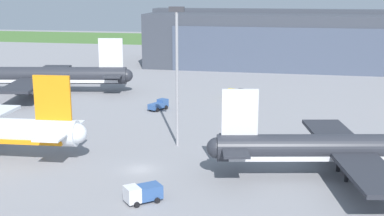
# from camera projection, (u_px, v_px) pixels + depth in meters

# --- Properties ---
(ground_plane) EXTENTS (440.00, 440.00, 0.00)m
(ground_plane) POSITION_uv_depth(u_px,v_px,m) (140.00, 170.00, 71.49)
(ground_plane) COLOR gray
(grass_field_strip) EXTENTS (440.00, 56.00, 0.08)m
(grass_field_strip) POSITION_uv_depth(u_px,v_px,m) (248.00, 41.00, 245.57)
(grass_field_strip) COLOR #456F33
(grass_field_strip) RESTS_ON ground_plane
(maintenance_hangar) EXTENTS (82.07, 34.87, 18.26)m
(maintenance_hangar) POSITION_uv_depth(u_px,v_px,m) (277.00, 39.00, 166.24)
(maintenance_hangar) COLOR #383D47
(maintenance_hangar) RESTS_ON ground_plane
(airliner_far_left) EXTENTS (47.52, 37.91, 13.25)m
(airliner_far_left) POSITION_uv_depth(u_px,v_px,m) (35.00, 76.00, 123.16)
(airliner_far_left) COLOR #282B33
(airliner_far_left) RESTS_ON ground_plane
(airliner_near_right) EXTENTS (39.55, 31.72, 12.12)m
(airliner_near_right) POSITION_uv_depth(u_px,v_px,m) (354.00, 149.00, 68.04)
(airliner_near_right) COLOR #282B33
(airliner_near_right) RESTS_ON ground_plane
(baggage_tug) EXTENTS (3.98, 3.24, 2.22)m
(baggage_tug) POSITION_uv_depth(u_px,v_px,m) (234.00, 93.00, 117.60)
(baggage_tug) COLOR #2D2D33
(baggage_tug) RESTS_ON ground_plane
(fuel_bowser) EXTENTS (3.70, 5.05, 2.10)m
(fuel_bowser) POSITION_uv_depth(u_px,v_px,m) (159.00, 105.00, 106.19)
(fuel_bowser) COLOR #335693
(fuel_bowser) RESTS_ON ground_plane
(ops_van) EXTENTS (4.75, 4.45, 2.16)m
(ops_van) POSITION_uv_depth(u_px,v_px,m) (143.00, 193.00, 60.44)
(ops_van) COLOR silver
(ops_van) RESTS_ON ground_plane
(apron_light_mast) EXTENTS (2.40, 0.50, 22.19)m
(apron_light_mast) POSITION_uv_depth(u_px,v_px,m) (177.00, 68.00, 79.46)
(apron_light_mast) COLOR #99999E
(apron_light_mast) RESTS_ON ground_plane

